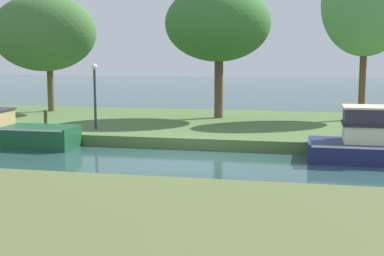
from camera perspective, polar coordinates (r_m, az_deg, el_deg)
ground_plane at (r=17.65m, az=-0.86°, el=-3.42°), size 120.00×120.00×0.00m
riverbank_far at (r=24.39m, az=2.84°, el=0.21°), size 72.00×10.00×0.40m
riverbank_near at (r=9.36m, az=-13.67°, el=-12.77°), size 72.00×10.00×0.40m
willow_tree_left at (r=28.92m, az=-15.27°, el=9.57°), size 5.55×3.64×5.99m
willow_tree_centre at (r=25.26m, az=2.70°, el=10.84°), size 4.84×4.11×6.12m
willow_tree_right at (r=26.23m, az=17.68°, el=12.16°), size 3.93×3.24×7.51m
lamp_post at (r=22.14m, az=-10.12°, el=4.18°), size 0.24×0.24×2.62m
mooring_post_far at (r=21.76m, az=-15.03°, el=0.69°), size 0.13×0.13×0.87m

